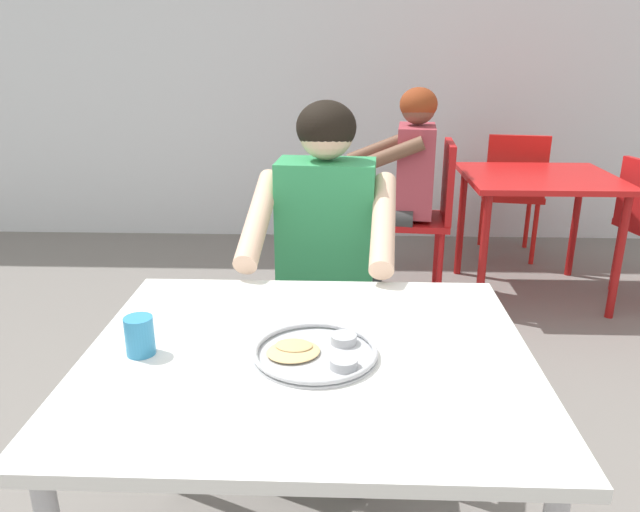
# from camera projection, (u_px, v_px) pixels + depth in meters

# --- Properties ---
(table_foreground) EXTENTS (1.04, 0.89, 0.74)m
(table_foreground) POSITION_uv_depth(u_px,v_px,m) (308.00, 380.00, 1.45)
(table_foreground) COLOR white
(table_foreground) RESTS_ON ground
(thali_tray) EXTENTS (0.29, 0.29, 0.03)m
(thali_tray) POSITION_uv_depth(u_px,v_px,m) (316.00, 352.00, 1.40)
(thali_tray) COLOR #B7BABF
(thali_tray) RESTS_ON table_foreground
(drinking_cup) EXTENTS (0.07, 0.07, 0.09)m
(drinking_cup) POSITION_uv_depth(u_px,v_px,m) (140.00, 335.00, 1.40)
(drinking_cup) COLOR #338CBF
(drinking_cup) RESTS_ON table_foreground
(chair_foreground) EXTENTS (0.47, 0.43, 0.82)m
(chair_foreground) POSITION_uv_depth(u_px,v_px,m) (328.00, 292.00, 2.40)
(chair_foreground) COLOR #3F3F44
(chair_foreground) RESTS_ON ground
(diner_foreground) EXTENTS (0.52, 0.57, 1.24)m
(diner_foreground) POSITION_uv_depth(u_px,v_px,m) (323.00, 250.00, 2.11)
(diner_foreground) COLOR #363636
(diner_foreground) RESTS_ON ground
(table_background_red) EXTENTS (0.83, 0.76, 0.72)m
(table_background_red) POSITION_uv_depth(u_px,v_px,m) (538.00, 191.00, 3.44)
(table_background_red) COLOR red
(table_background_red) RESTS_ON ground
(chair_red_left) EXTENTS (0.45, 0.41, 0.90)m
(chair_red_left) POSITION_uv_depth(u_px,v_px,m) (426.00, 209.00, 3.48)
(chair_red_left) COLOR red
(chair_red_left) RESTS_ON ground
(chair_red_far) EXTENTS (0.46, 0.49, 0.86)m
(chair_red_far) POSITION_uv_depth(u_px,v_px,m) (512.00, 187.00, 4.08)
(chair_red_far) COLOR red
(chair_red_far) RESTS_ON ground
(patron_background) EXTENTS (0.58, 0.53, 1.19)m
(patron_background) POSITION_uv_depth(u_px,v_px,m) (398.00, 174.00, 3.45)
(patron_background) COLOR #373737
(patron_background) RESTS_ON ground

